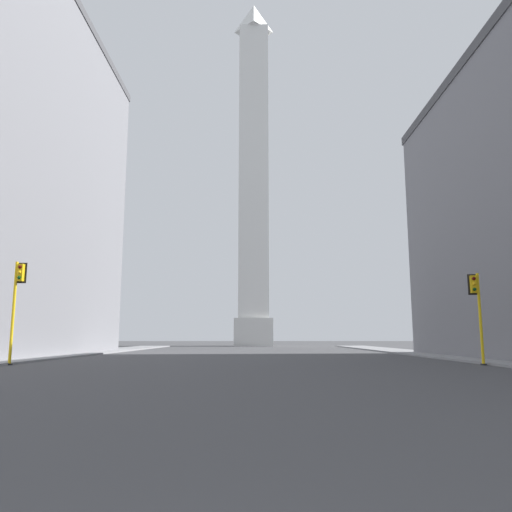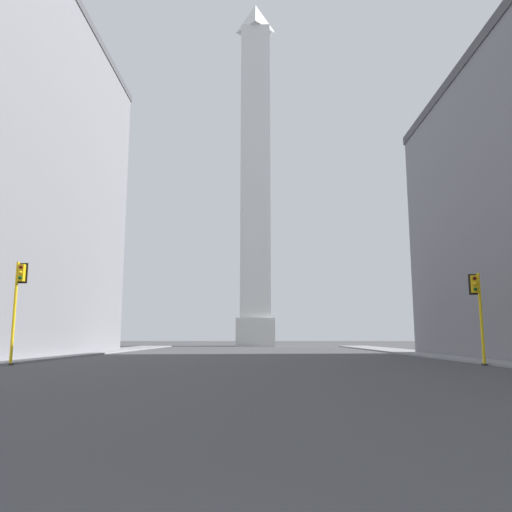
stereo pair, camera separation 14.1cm
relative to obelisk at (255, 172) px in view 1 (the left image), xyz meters
name	(u,v)px [view 1 (the left image)]	position (x,y,z in m)	size (l,w,h in m)	color
sidewalk_left	(0,361)	(-17.34, -59.42, -33.74)	(5.00, 111.41, 0.15)	gray
sidewalk_right	(503,361)	(17.34, -59.42, -33.74)	(5.00, 111.41, 0.15)	gray
obelisk	(255,172)	(0.00, 0.00, 0.00)	(7.14, 7.14, 70.18)	silver
traffic_light_mid_left	(18,297)	(-14.73, -62.86, -29.56)	(0.78, 0.50, 6.49)	yellow
traffic_light_mid_right	(479,304)	(14.36, -63.02, -30.04)	(0.76, 0.53, 5.72)	yellow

